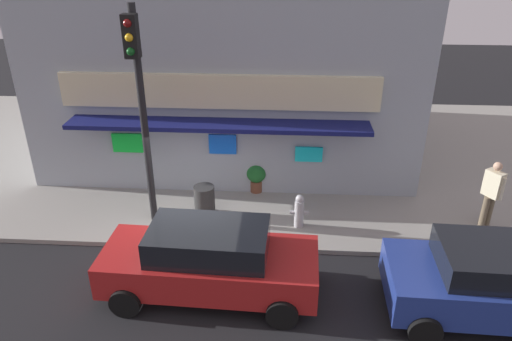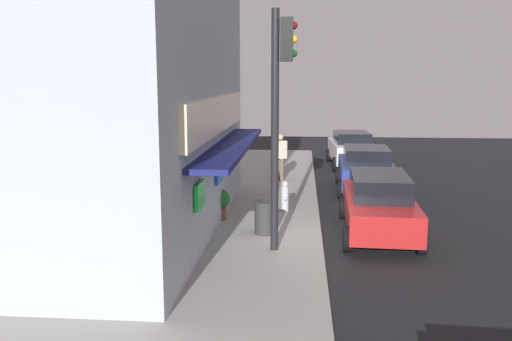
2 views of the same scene
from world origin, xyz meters
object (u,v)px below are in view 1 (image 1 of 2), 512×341
Objects in this scene: traffic_light at (140,93)px; parked_car_blue at (492,281)px; pedestrian at (492,191)px; potted_plant_by_doorway at (256,176)px; trash_can at (205,201)px; fire_hydrant at (299,211)px; parked_car_red at (210,261)px.

parked_car_blue is at bearing -20.74° from traffic_light.
pedestrian is 3.37m from parked_car_blue.
potted_plant_by_doorway is at bearing 166.21° from pedestrian.
pedestrian is 6.24m from potted_plant_by_doorway.
traffic_light is 6.53× the size of trash_can.
parked_car_blue is (6.26, -3.27, 0.28)m from trash_can.
parked_car_blue is (3.74, -2.84, 0.26)m from fire_hydrant.
traffic_light reaches higher than parked_car_red.
parked_car_red reaches higher than potted_plant_by_doorway.
parked_car_red is (-0.71, -4.35, 0.20)m from potted_plant_by_doorway.
pedestrian is at bearing 3.90° from fire_hydrant.
parked_car_blue reaches higher than potted_plant_by_doorway.
fire_hydrant is at bearing 52.78° from parked_car_red.
traffic_light is at bearing -177.99° from pedestrian.
parked_car_red reaches higher than parked_car_blue.
traffic_light is at bearing 159.26° from parked_car_blue.
fire_hydrant is 4.70m from parked_car_blue.
trash_can is at bearing -133.42° from potted_plant_by_doorway.
parked_car_blue is at bearing -108.95° from pedestrian.
pedestrian is at bearing -0.80° from trash_can.
parked_car_blue reaches higher than trash_can.
pedestrian is 0.44× the size of parked_car_blue.
traffic_light reaches higher than fire_hydrant.
pedestrian reaches higher than potted_plant_by_doorway.
fire_hydrant is at bearing -0.38° from traffic_light.
potted_plant_by_doorway reaches higher than trash_can.
traffic_light is 4.25m from parked_car_red.
traffic_light is 9.02m from pedestrian.
pedestrian is 0.40× the size of parked_car_red.
potted_plant_by_doorway is (2.62, 1.79, -3.00)m from traffic_light.
potted_plant_by_doorway is at bearing 46.58° from trash_can.
parked_car_red is (1.91, -2.57, -2.81)m from traffic_light.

